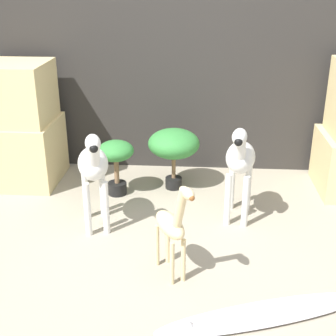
% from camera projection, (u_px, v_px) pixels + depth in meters
% --- Properties ---
extents(ground_plane, '(14.00, 14.00, 0.00)m').
position_uv_depth(ground_plane, '(178.00, 278.00, 2.74)').
color(ground_plane, '#9E937F').
extents(wall_back, '(6.40, 0.08, 2.20)m').
position_uv_depth(wall_back, '(190.00, 44.00, 3.92)').
color(wall_back, '#2D2B28').
rests_on(wall_back, ground_plane).
extents(rock_pillar_left, '(0.61, 0.61, 1.00)m').
position_uv_depth(rock_pillar_left, '(19.00, 127.00, 3.85)').
color(rock_pillar_left, '#DBC184').
rests_on(rock_pillar_left, ground_plane).
extents(zebra_right, '(0.26, 0.50, 0.74)m').
position_uv_depth(zebra_right, '(240.00, 160.00, 3.22)').
color(zebra_right, silver).
rests_on(zebra_right, ground_plane).
extents(zebra_left, '(0.29, 0.50, 0.74)m').
position_uv_depth(zebra_left, '(93.00, 167.00, 3.12)').
color(zebra_left, silver).
rests_on(zebra_left, ground_plane).
extents(giraffe_figurine, '(0.28, 0.41, 0.65)m').
position_uv_depth(giraffe_figurine, '(172.00, 225.00, 2.64)').
color(giraffe_figurine, beige).
rests_on(giraffe_figurine, ground_plane).
extents(potted_palm_front, '(0.41, 0.41, 0.50)m').
position_uv_depth(potted_palm_front, '(174.00, 145.00, 3.74)').
color(potted_palm_front, black).
rests_on(potted_palm_front, ground_plane).
extents(potted_palm_back, '(0.28, 0.28, 0.45)m').
position_uv_depth(potted_palm_back, '(116.00, 157.00, 3.66)').
color(potted_palm_back, black).
rests_on(potted_palm_back, ground_plane).
extents(surfboard, '(1.18, 0.57, 0.08)m').
position_uv_depth(surfboard, '(262.00, 314.00, 2.42)').
color(surfboard, silver).
rests_on(surfboard, ground_plane).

